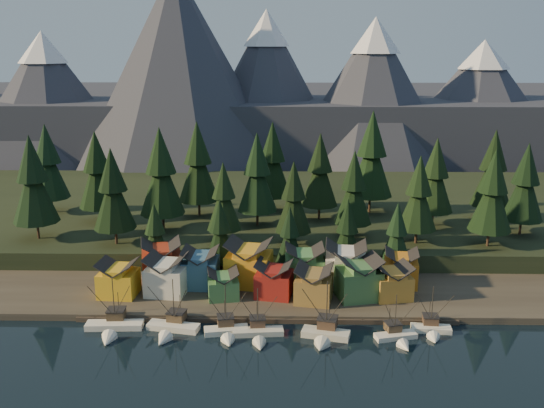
{
  "coord_description": "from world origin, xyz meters",
  "views": [
    {
      "loc": [
        3.38,
        -100.76,
        56.79
      ],
      "look_at": [
        0.85,
        30.0,
        21.73
      ],
      "focal_mm": 40.0,
      "sensor_mm": 36.0,
      "label": 1
    }
  ],
  "objects_px": {
    "boat_0": "(113,321)",
    "boat_4": "(325,327)",
    "house_front_0": "(118,277)",
    "boat_5": "(398,331)",
    "house_front_1": "(166,274)",
    "boat_3": "(258,328)",
    "house_back_0": "(161,259)",
    "boat_6": "(432,324)",
    "house_back_1": "(201,267)",
    "boat_1": "(171,322)",
    "boat_2": "(227,325)"
  },
  "relations": [
    {
      "from": "boat_6",
      "to": "boat_1",
      "type": "bearing_deg",
      "value": -174.33
    },
    {
      "from": "boat_4",
      "to": "boat_3",
      "type": "bearing_deg",
      "value": -168.71
    },
    {
      "from": "boat_0",
      "to": "house_back_1",
      "type": "xyz_separation_m",
      "value": [
        15.27,
        20.35,
        4.1
      ]
    },
    {
      "from": "boat_6",
      "to": "house_back_1",
      "type": "xyz_separation_m",
      "value": [
        -49.22,
        20.07,
        4.15
      ]
    },
    {
      "from": "boat_0",
      "to": "house_front_0",
      "type": "bearing_deg",
      "value": 97.1
    },
    {
      "from": "boat_0",
      "to": "boat_6",
      "type": "xyz_separation_m",
      "value": [
        64.5,
        0.28,
        -0.05
      ]
    },
    {
      "from": "boat_1",
      "to": "boat_5",
      "type": "distance_m",
      "value": 45.25
    },
    {
      "from": "house_front_0",
      "to": "house_front_1",
      "type": "distance_m",
      "value": 10.72
    },
    {
      "from": "boat_0",
      "to": "boat_4",
      "type": "distance_m",
      "value": 42.85
    },
    {
      "from": "boat_5",
      "to": "house_front_1",
      "type": "xyz_separation_m",
      "value": [
        -48.94,
        18.82,
        4.28
      ]
    },
    {
      "from": "boat_3",
      "to": "house_back_0",
      "type": "bearing_deg",
      "value": 127.27
    },
    {
      "from": "boat_2",
      "to": "house_back_0",
      "type": "bearing_deg",
      "value": 114.89
    },
    {
      "from": "boat_0",
      "to": "boat_5",
      "type": "distance_m",
      "value": 57.14
    },
    {
      "from": "boat_4",
      "to": "house_front_0",
      "type": "distance_m",
      "value": 48.58
    },
    {
      "from": "boat_1",
      "to": "house_back_1",
      "type": "relative_size",
      "value": 1.31
    },
    {
      "from": "boat_1",
      "to": "house_back_0",
      "type": "relative_size",
      "value": 1.11
    },
    {
      "from": "boat_5",
      "to": "house_back_1",
      "type": "relative_size",
      "value": 1.11
    },
    {
      "from": "boat_6",
      "to": "house_front_0",
      "type": "xyz_separation_m",
      "value": [
        -67.01,
        14.37,
        3.65
      ]
    },
    {
      "from": "boat_4",
      "to": "boat_6",
      "type": "relative_size",
      "value": 1.21
    },
    {
      "from": "boat_2",
      "to": "boat_4",
      "type": "distance_m",
      "value": 19.55
    },
    {
      "from": "house_front_1",
      "to": "house_back_1",
      "type": "xyz_separation_m",
      "value": [
        7.15,
        4.45,
        0.06
      ]
    },
    {
      "from": "boat_3",
      "to": "boat_0",
      "type": "bearing_deg",
      "value": 170.35
    },
    {
      "from": "house_back_1",
      "to": "house_front_0",
      "type": "bearing_deg",
      "value": -160.4
    },
    {
      "from": "boat_2",
      "to": "house_back_1",
      "type": "relative_size",
      "value": 1.24
    },
    {
      "from": "boat_2",
      "to": "house_front_1",
      "type": "xyz_separation_m",
      "value": [
        -15.14,
        17.28,
        4.01
      ]
    },
    {
      "from": "boat_0",
      "to": "house_front_0",
      "type": "relative_size",
      "value": 1.48
    },
    {
      "from": "boat_2",
      "to": "house_front_0",
      "type": "bearing_deg",
      "value": 137.84
    },
    {
      "from": "boat_6",
      "to": "boat_2",
      "type": "bearing_deg",
      "value": -172.62
    },
    {
      "from": "house_front_1",
      "to": "boat_3",
      "type": "bearing_deg",
      "value": -32.09
    },
    {
      "from": "boat_3",
      "to": "boat_5",
      "type": "height_order",
      "value": "boat_3"
    },
    {
      "from": "boat_3",
      "to": "boat_4",
      "type": "height_order",
      "value": "boat_4"
    },
    {
      "from": "house_back_1",
      "to": "boat_6",
      "type": "bearing_deg",
      "value": -20.33
    },
    {
      "from": "boat_2",
      "to": "boat_5",
      "type": "xyz_separation_m",
      "value": [
        33.8,
        -1.53,
        -0.28
      ]
    },
    {
      "from": "boat_1",
      "to": "house_back_0",
      "type": "xyz_separation_m",
      "value": [
        -6.43,
        24.15,
        4.47
      ]
    },
    {
      "from": "boat_4",
      "to": "boat_5",
      "type": "xyz_separation_m",
      "value": [
        14.3,
        -0.27,
        -0.68
      ]
    },
    {
      "from": "boat_5",
      "to": "boat_6",
      "type": "height_order",
      "value": "boat_6"
    },
    {
      "from": "boat_0",
      "to": "house_back_0",
      "type": "distance_m",
      "value": 24.9
    },
    {
      "from": "boat_3",
      "to": "house_front_0",
      "type": "distance_m",
      "value": 36.42
    },
    {
      "from": "boat_3",
      "to": "boat_4",
      "type": "relative_size",
      "value": 0.89
    },
    {
      "from": "boat_0",
      "to": "boat_4",
      "type": "relative_size",
      "value": 1.01
    },
    {
      "from": "boat_0",
      "to": "boat_6",
      "type": "height_order",
      "value": "boat_0"
    },
    {
      "from": "boat_6",
      "to": "house_front_1",
      "type": "bearing_deg",
      "value": 169.59
    },
    {
      "from": "boat_4",
      "to": "boat_6",
      "type": "xyz_separation_m",
      "value": [
        21.73,
        2.93,
        -0.49
      ]
    },
    {
      "from": "boat_4",
      "to": "house_front_0",
      "type": "bearing_deg",
      "value": 173.09
    },
    {
      "from": "house_back_1",
      "to": "house_back_0",
      "type": "bearing_deg",
      "value": 162.06
    },
    {
      "from": "boat_6",
      "to": "house_front_1",
      "type": "xyz_separation_m",
      "value": [
        -56.37,
        15.62,
        4.09
      ]
    },
    {
      "from": "boat_3",
      "to": "house_front_0",
      "type": "height_order",
      "value": "boat_3"
    },
    {
      "from": "house_front_0",
      "to": "house_back_1",
      "type": "xyz_separation_m",
      "value": [
        17.79,
        5.7,
        0.5
      ]
    },
    {
      "from": "boat_0",
      "to": "boat_6",
      "type": "distance_m",
      "value": 64.5
    },
    {
      "from": "boat_4",
      "to": "boat_2",
      "type": "bearing_deg",
      "value": -169.72
    }
  ]
}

